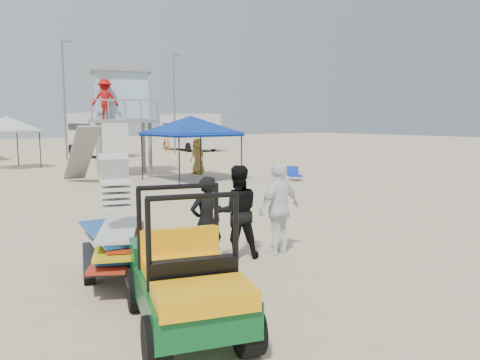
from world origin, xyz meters
TOP-DOWN VIEW (x-y plane):
  - ground at (0.00, 0.00)m, footprint 140.00×140.00m
  - utility_cart at (-2.96, -0.74)m, footprint 1.79×2.60m
  - surf_trailer at (-2.96, 1.60)m, footprint 1.62×2.31m
  - man_left at (-1.44, 1.30)m, footprint 0.65×0.45m
  - man_mid at (-0.59, 1.55)m, footprint 1.08×0.98m
  - man_right at (0.26, 1.30)m, footprint 1.12×0.58m
  - lifeguard_tower at (2.64, 16.09)m, footprint 3.80×3.80m
  - canopy_blue at (4.53, 12.48)m, footprint 3.56×3.56m
  - canopy_white_c at (-1.24, 22.88)m, footprint 3.22×3.22m
  - beach_chair_b at (1.85, 14.26)m, footprint 0.71×0.79m
  - beach_chair_c at (8.29, 9.83)m, footprint 0.71×0.79m
  - rv_mid_right at (6.00, 29.99)m, footprint 2.64×7.00m
  - rv_far_right at (15.00, 31.49)m, footprint 2.64×6.60m
  - light_pole_left at (3.00, 27.00)m, footprint 0.14×0.14m
  - light_pole_right at (12.00, 28.50)m, footprint 0.14×0.14m
  - distant_beachgoers at (-1.65, 18.18)m, footprint 21.92×16.38m

SIDE VIEW (x-z plane):
  - ground at x=0.00m, z-range 0.00..0.00m
  - beach_chair_b at x=1.85m, z-range -0.01..0.63m
  - beach_chair_c at x=8.29m, z-range -0.01..0.63m
  - surf_trailer at x=-2.96m, z-range -0.17..1.70m
  - utility_cart at x=-2.96m, z-range -0.06..1.74m
  - man_left at x=-1.44m, z-range 0.00..1.68m
  - distant_beachgoers at x=-1.65m, z-range -0.02..1.79m
  - man_mid at x=-0.59m, z-range 0.00..1.82m
  - man_right at x=0.26m, z-range 0.00..1.84m
  - rv_far_right at x=15.00m, z-range 0.17..3.42m
  - rv_mid_right at x=6.00m, z-range 0.17..3.42m
  - canopy_blue at x=4.53m, z-range 1.09..4.37m
  - canopy_white_c at x=-1.24m, z-range 1.11..4.42m
  - lifeguard_tower at x=2.64m, z-range 1.21..6.12m
  - light_pole_left at x=3.00m, z-range 0.00..8.00m
  - light_pole_right at x=12.00m, z-range 0.00..8.00m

